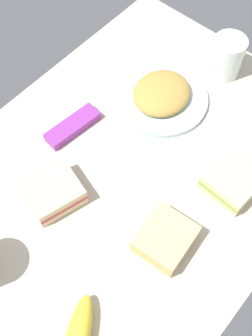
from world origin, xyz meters
The scene contains 7 objects.
tabletop centered at (0.00, 0.00, 1.00)cm, with size 90.00×64.00×2.00cm, color #BCB29E.
plate_of_food centered at (-19.72, -6.65, 3.64)cm, with size 20.86×20.86×4.67cm.
sandwich_main centered at (-12.22, 17.44, 4.20)cm, with size 11.04×10.05×4.40cm.
sandwich_side centered at (12.88, -7.37, 4.20)cm, with size 12.10×11.42×4.40cm.
sandwich_extra centered at (6.12, 14.79, 4.20)cm, with size 10.72×9.82×4.40cm.
glass_of_milk centered at (-35.89, -1.03, 6.30)cm, with size 7.42×7.42×9.50cm.
snack_bar centered at (-1.06, -16.05, 3.00)cm, with size 12.64×3.98×2.00cm, color purple.
Camera 1 is at (30.55, 26.49, 77.73)cm, focal length 45.23 mm.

